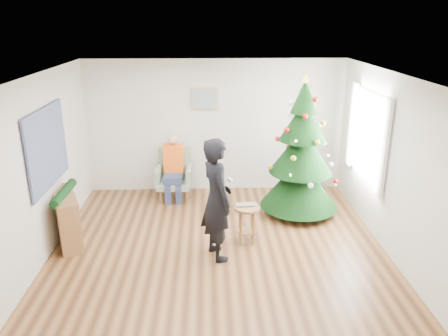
{
  "coord_description": "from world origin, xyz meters",
  "views": [
    {
      "loc": [
        -0.13,
        -5.82,
        3.33
      ],
      "look_at": [
        0.1,
        0.6,
        1.1
      ],
      "focal_mm": 35.0,
      "sensor_mm": 36.0,
      "label": 1
    }
  ],
  "objects_px": {
    "stool": "(247,224)",
    "christmas_tree": "(301,153)",
    "standing_man": "(217,199)",
    "armchair": "(174,181)",
    "console": "(67,218)"
  },
  "relations": [
    {
      "from": "stool",
      "to": "armchair",
      "type": "distance_m",
      "value": 2.2
    },
    {
      "from": "standing_man",
      "to": "christmas_tree",
      "type": "bearing_deg",
      "value": -66.51
    },
    {
      "from": "console",
      "to": "christmas_tree",
      "type": "bearing_deg",
      "value": -9.28
    },
    {
      "from": "armchair",
      "to": "standing_man",
      "type": "bearing_deg",
      "value": -68.66
    },
    {
      "from": "christmas_tree",
      "to": "standing_man",
      "type": "height_order",
      "value": "christmas_tree"
    },
    {
      "from": "stool",
      "to": "christmas_tree",
      "type": "bearing_deg",
      "value": 45.98
    },
    {
      "from": "armchair",
      "to": "christmas_tree",
      "type": "bearing_deg",
      "value": -16.26
    },
    {
      "from": "stool",
      "to": "console",
      "type": "relative_size",
      "value": 0.59
    },
    {
      "from": "christmas_tree",
      "to": "stool",
      "type": "distance_m",
      "value": 1.68
    },
    {
      "from": "console",
      "to": "armchair",
      "type": "bearing_deg",
      "value": 24.85
    },
    {
      "from": "console",
      "to": "standing_man",
      "type": "bearing_deg",
      "value": -35.94
    },
    {
      "from": "stool",
      "to": "armchair",
      "type": "bearing_deg",
      "value": 124.42
    },
    {
      "from": "armchair",
      "to": "console",
      "type": "relative_size",
      "value": 0.95
    },
    {
      "from": "armchair",
      "to": "standing_man",
      "type": "distance_m",
      "value": 2.42
    },
    {
      "from": "stool",
      "to": "standing_man",
      "type": "bearing_deg",
      "value": -138.79
    }
  ]
}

